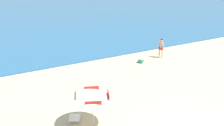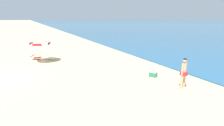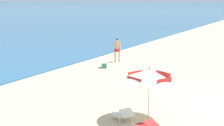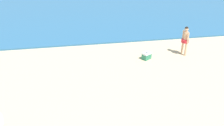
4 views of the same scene
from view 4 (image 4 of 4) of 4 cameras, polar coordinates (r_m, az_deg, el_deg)
name	(u,v)px [view 4 (image 4 of 4)]	position (r m, az deg, el deg)	size (l,w,h in m)	color
person_standing_near_shore	(185,39)	(16.61, 14.83, 4.85)	(0.43, 0.50, 1.74)	#D8A87F
cooler_box	(147,56)	(15.97, 7.12, 1.49)	(0.60, 0.56, 0.43)	#2D7F5B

